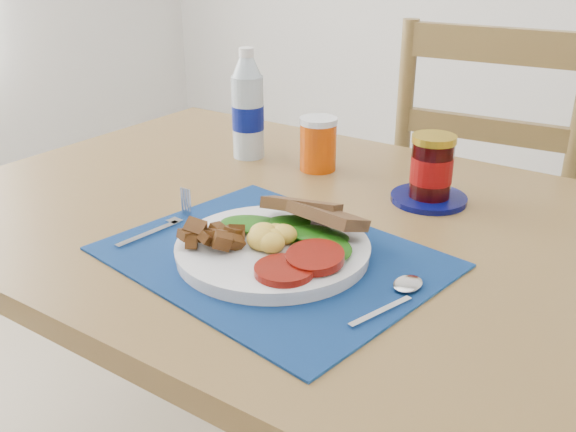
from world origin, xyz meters
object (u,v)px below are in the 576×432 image
object	(u,v)px
chair_far	(489,179)
breakfast_plate	(268,244)
juice_glass	(318,145)
water_bottle	(248,110)
jam_on_saucer	(431,173)

from	to	relation	value
chair_far	breakfast_plate	xyz separation A→B (m)	(-0.06, -0.89, 0.16)
breakfast_plate	juice_glass	size ratio (longest dim) A/B	2.79
water_bottle	juice_glass	distance (m)	0.18
chair_far	jam_on_saucer	bearing A→B (deg)	90.58
chair_far	jam_on_saucer	world-z (taller)	chair_far
breakfast_plate	jam_on_saucer	world-z (taller)	jam_on_saucer
water_bottle	jam_on_saucer	size ratio (longest dim) A/B	1.70
chair_far	water_bottle	xyz separation A→B (m)	(-0.37, -0.53, 0.24)
chair_far	juice_glass	world-z (taller)	chair_far
breakfast_plate	water_bottle	bearing A→B (deg)	123.86
breakfast_plate	jam_on_saucer	distance (m)	0.36
juice_glass	jam_on_saucer	world-z (taller)	jam_on_saucer
chair_far	juice_glass	size ratio (longest dim) A/B	12.01
breakfast_plate	chair_far	bearing A→B (deg)	79.16
jam_on_saucer	water_bottle	bearing A→B (deg)	177.56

